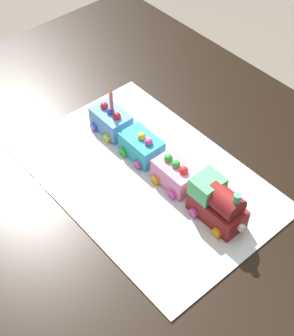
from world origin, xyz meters
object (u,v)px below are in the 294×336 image
cake_locomotive (217,203)px  cake_car_gondola_sky_blue (111,121)px  dining_table (147,196)px  cake_car_hopper_bubblegum (175,174)px  cake_car_caboose_turquoise (142,146)px  birthday_candle (111,99)px

cake_locomotive → cake_car_gondola_sky_blue: size_ratio=1.40×
dining_table → cake_car_hopper_bubblegum: 0.16m
cake_car_caboose_turquoise → birthday_candle: (0.11, 0.00, 0.07)m
cake_car_caboose_turquoise → dining_table: bearing=157.8°
cake_locomotive → birthday_candle: (0.36, 0.00, 0.06)m
dining_table → cake_car_caboose_turquoise: bearing=-22.2°
dining_table → cake_locomotive: cake_locomotive is taller
birthday_candle → cake_car_hopper_bubblegum: bearing=-180.0°
dining_table → cake_car_gondola_sky_blue: cake_car_gondola_sky_blue is taller
dining_table → birthday_candle: size_ratio=21.87×
cake_car_hopper_bubblegum → cake_car_caboose_turquoise: same height
cake_locomotive → cake_car_caboose_turquoise: 0.25m
dining_table → cake_car_caboose_turquoise: cake_car_caboose_turquoise is taller
cake_car_caboose_turquoise → birthday_candle: 0.13m
cake_car_caboose_turquoise → cake_locomotive: bearing=180.0°
dining_table → cake_locomotive: size_ratio=10.00×
cake_car_hopper_bubblegum → cake_car_caboose_turquoise: (0.12, 0.00, -0.00)m
cake_car_caboose_turquoise → cake_car_gondola_sky_blue: 0.12m
cake_locomotive → dining_table: bearing=4.3°
cake_car_hopper_bubblegum → cake_car_gondola_sky_blue: same height
cake_car_hopper_bubblegum → cake_car_gondola_sky_blue: size_ratio=1.00×
cake_locomotive → cake_car_gondola_sky_blue: 0.37m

